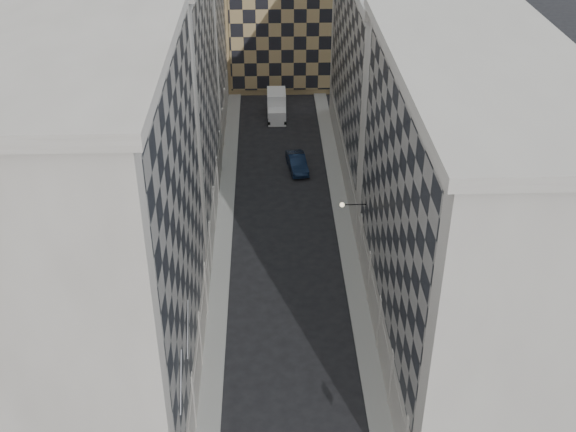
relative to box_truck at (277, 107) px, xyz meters
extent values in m
cube|color=#999993|center=(-5.05, -24.46, -1.16)|extent=(1.50, 100.00, 0.15)
cube|color=#999993|center=(5.45, -24.46, -1.16)|extent=(1.50, 100.00, 0.15)
cube|color=#A09A90|center=(-10.80, -43.46, 10.26)|extent=(10.00, 22.00, 23.00)
cube|color=gray|center=(-5.92, -43.46, 11.76)|extent=(0.25, 19.36, 18.00)
cube|color=#A09A90|center=(-6.00, -43.46, 0.36)|extent=(0.45, 21.12, 3.20)
cube|color=#A09A90|center=(-10.80, -43.46, 22.11)|extent=(10.80, 22.80, 0.70)
cylinder|color=#A09A90|center=(-6.15, -46.21, 0.96)|extent=(0.90, 0.90, 4.40)
cylinder|color=#A09A90|center=(-6.15, -40.71, 0.96)|extent=(0.90, 0.90, 4.40)
cylinder|color=#A09A90|center=(-6.15, -35.21, 0.96)|extent=(0.90, 0.90, 4.40)
cube|color=gray|center=(-10.80, -21.46, 9.76)|extent=(10.00, 22.00, 22.00)
cube|color=gray|center=(-5.92, -21.46, 11.26)|extent=(0.25, 19.36, 17.00)
cube|color=gray|center=(-6.00, -21.46, 0.36)|extent=(0.45, 21.12, 3.20)
cylinder|color=gray|center=(-6.15, -29.71, 0.96)|extent=(0.90, 0.90, 4.40)
cylinder|color=gray|center=(-6.15, -24.21, 0.96)|extent=(0.90, 0.90, 4.40)
cylinder|color=gray|center=(-6.15, -18.71, 0.96)|extent=(0.90, 0.90, 4.40)
cylinder|color=gray|center=(-6.15, -13.21, 0.96)|extent=(0.90, 0.90, 4.40)
cube|color=#A09A90|center=(-10.80, 0.54, 9.26)|extent=(10.00, 22.00, 21.00)
cube|color=gray|center=(-5.92, 0.54, 10.76)|extent=(0.25, 19.36, 16.00)
cube|color=#A09A90|center=(-6.00, 0.54, 0.36)|extent=(0.45, 21.12, 3.20)
cylinder|color=#A09A90|center=(-6.15, -7.71, 0.96)|extent=(0.90, 0.90, 4.40)
cylinder|color=#A09A90|center=(-6.15, -2.21, 0.96)|extent=(0.90, 0.90, 4.40)
cylinder|color=#A09A90|center=(-6.15, 3.29, 0.96)|extent=(0.90, 0.90, 4.40)
cylinder|color=#A09A90|center=(-6.15, 8.79, 0.96)|extent=(0.90, 0.90, 4.40)
cube|color=#A9A39A|center=(11.20, -39.46, 8.76)|extent=(10.00, 26.00, 20.00)
cube|color=gray|center=(6.32, -39.46, 10.26)|extent=(0.25, 22.88, 15.00)
cube|color=#A9A39A|center=(6.40, -39.46, 0.36)|extent=(0.45, 24.96, 3.20)
cube|color=#A9A39A|center=(11.20, -39.46, 19.11)|extent=(10.80, 26.80, 0.70)
cylinder|color=#A9A39A|center=(6.55, -44.66, 0.96)|extent=(0.90, 0.90, 4.40)
cylinder|color=#A9A39A|center=(6.55, -39.46, 0.96)|extent=(0.90, 0.90, 4.40)
cylinder|color=#A9A39A|center=(6.55, -34.26, 0.96)|extent=(0.90, 0.90, 4.40)
cylinder|color=#A9A39A|center=(6.55, -29.06, 0.96)|extent=(0.90, 0.90, 4.40)
cube|color=#A9A39A|center=(11.20, -12.46, 8.26)|extent=(10.00, 28.00, 19.00)
cube|color=gray|center=(6.32, -12.46, 9.76)|extent=(0.25, 24.64, 14.00)
cube|color=#A9A39A|center=(6.40, -12.46, 0.36)|extent=(0.45, 26.88, 3.20)
cube|color=#9D7E53|center=(2.20, 13.54, 7.76)|extent=(16.00, 14.00, 18.00)
cube|color=tan|center=(2.20, 6.44, 7.76)|extent=(15.20, 0.25, 16.50)
cylinder|color=gray|center=(-5.70, -50.46, 6.76)|extent=(0.10, 2.33, 2.33)
cylinder|color=gray|center=(-5.70, -46.46, 6.76)|extent=(0.10, 2.33, 2.33)
cylinder|color=black|center=(5.30, -30.46, 4.96)|extent=(1.80, 0.08, 0.08)
sphere|color=#FFE5B2|center=(4.40, -30.46, 4.96)|extent=(0.36, 0.36, 0.36)
cube|color=white|center=(0.00, -1.73, -0.41)|extent=(2.02, 2.20, 1.65)
cube|color=white|center=(0.00, 0.65, 0.18)|extent=(2.11, 3.30, 2.84)
cylinder|color=black|center=(-0.91, -2.46, -0.82)|extent=(0.28, 0.83, 0.82)
cylinder|color=black|center=(0.92, -2.46, -0.82)|extent=(0.28, 0.83, 0.82)
cylinder|color=black|center=(-0.92, 1.75, -0.82)|extent=(0.28, 0.83, 0.82)
cylinder|color=black|center=(0.91, 1.75, -0.82)|extent=(0.28, 0.83, 0.82)
imported|color=#0D1A31|center=(1.79, -13.14, -0.46)|extent=(2.25, 4.87, 1.55)
camera|label=1|loc=(-1.19, -76.91, 32.77)|focal=45.00mm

